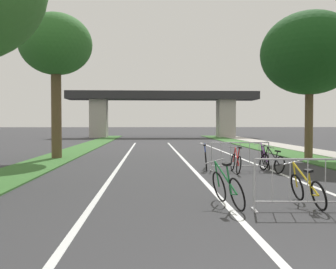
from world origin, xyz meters
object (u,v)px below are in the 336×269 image
tree_left_maple_mid (56,46)px  bicycle_green_0 (227,188)px  bicycle_purple_1 (265,159)px  crowd_barrier_second (240,157)px  bicycle_yellow_4 (307,189)px  tree_right_oak_near (310,54)px  bicycle_red_6 (236,162)px  crowd_barrier_nearest (308,185)px  bicycle_blue_2 (206,159)px  bicycle_black_3 (272,162)px

tree_left_maple_mid → bicycle_green_0: tree_left_maple_mid is taller
tree_left_maple_mid → bicycle_purple_1: bearing=-27.2°
crowd_barrier_second → bicycle_yellow_4: (0.01, -5.84, -0.17)m
tree_right_oak_near → crowd_barrier_second: 7.45m
bicycle_green_0 → bicycle_red_6: bicycle_green_0 is taller
bicycle_purple_1 → bicycle_yellow_4: (-1.05, -6.25, -0.04)m
crowd_barrier_second → bicycle_red_6: (-0.27, -0.53, -0.15)m
tree_right_oak_near → bicycle_green_0: (-5.99, -9.92, -4.65)m
crowd_barrier_nearest → bicycle_blue_2: size_ratio=1.26×
bicycle_black_3 → bicycle_yellow_4: size_ratio=0.98×
tree_left_maple_mid → crowd_barrier_second: bearing=-32.5°
crowd_barrier_second → bicycle_black_3: bearing=-23.0°
tree_left_maple_mid → tree_right_oak_near: bearing=-4.2°
tree_right_oak_near → bicycle_purple_1: bearing=-131.6°
tree_right_oak_near → bicycle_yellow_4: (-4.29, -9.91, -4.68)m
crowd_barrier_second → bicycle_green_0: size_ratio=1.32×
crowd_barrier_second → bicycle_green_0: bearing=-106.1°
crowd_barrier_second → bicycle_blue_2: crowd_barrier_second is taller
tree_left_maple_mid → bicycle_red_6: bearing=-36.1°
tree_right_oak_near → bicycle_purple_1: (-3.25, -3.65, -4.64)m
tree_left_maple_mid → bicycle_red_6: tree_left_maple_mid is taller
bicycle_black_3 → bicycle_yellow_4: bearing=-114.4°
bicycle_green_0 → bicycle_yellow_4: bicycle_green_0 is taller
tree_left_maple_mid → bicycle_yellow_4: (7.82, -10.80, -5.10)m
bicycle_purple_1 → bicycle_blue_2: (-2.24, 0.05, -0.00)m
tree_left_maple_mid → crowd_barrier_nearest: size_ratio=3.22×
crowd_barrier_second → bicycle_yellow_4: crowd_barrier_second is taller
crowd_barrier_nearest → bicycle_green_0: 1.59m
tree_right_oak_near → bicycle_black_3: size_ratio=4.39×
bicycle_black_3 → bicycle_yellow_4: 5.50m
bicycle_yellow_4 → crowd_barrier_nearest: bearing=-113.8°
bicycle_purple_1 → bicycle_red_6: 1.63m
bicycle_purple_1 → bicycle_yellow_4: bearing=-90.2°
bicycle_blue_2 → tree_left_maple_mid: bearing=154.3°
bicycle_blue_2 → bicycle_purple_1: bearing=7.1°
crowd_barrier_nearest → bicycle_green_0: crowd_barrier_nearest is taller
bicycle_purple_1 → bicycle_red_6: bearing=-135.3°
crowd_barrier_second → tree_left_maple_mid: bearing=147.5°
tree_left_maple_mid → bicycle_black_3: tree_left_maple_mid is taller
bicycle_purple_1 → bicycle_black_3: size_ratio=1.08×
tree_right_oak_near → crowd_barrier_second: (-4.30, -4.07, -4.52)m
tree_left_maple_mid → crowd_barrier_second: 10.48m
tree_left_maple_mid → bicycle_blue_2: (6.62, -4.50, -5.06)m
crowd_barrier_nearest → bicycle_yellow_4: (0.19, 0.47, -0.17)m
crowd_barrier_nearest → bicycle_red_6: crowd_barrier_nearest is taller
crowd_barrier_second → bicycle_blue_2: 1.28m
crowd_barrier_second → bicycle_purple_1: (1.06, 0.42, -0.13)m
crowd_barrier_nearest → bicycle_red_6: 5.78m
bicycle_black_3 → bicycle_red_6: 1.31m
bicycle_green_0 → bicycle_purple_1: (2.75, 6.27, 0.00)m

